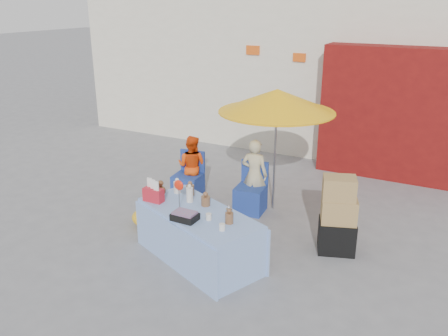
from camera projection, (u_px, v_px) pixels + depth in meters
The scene contains 10 objects.
ground at pixel (198, 241), 7.16m from camera, with size 80.00×80.00×0.00m, color slate.
backdrop at pixel (364, 12), 12.13m from camera, with size 14.00×8.00×7.80m.
market_table at pixel (199, 235), 6.55m from camera, with size 2.09×1.55×1.15m.
chair_left at pixel (188, 184), 8.63m from camera, with size 0.53×0.52×0.85m.
chair_right at pixel (251, 197), 8.07m from camera, with size 0.53×0.52×0.85m.
vendor_orange at pixel (192, 166), 8.63m from camera, with size 0.55×0.43×1.14m, color #F1480C.
vendor_beige at pixel (254, 175), 8.06m from camera, with size 0.45×0.30×1.25m, color #C5B88B.
umbrella at pixel (277, 101), 7.62m from camera, with size 1.90×1.90×2.09m.
box_stack at pixel (338, 218), 6.71m from camera, with size 0.62×0.57×1.14m.
tarp_bundle at pixel (151, 218), 7.57m from camera, with size 0.64×0.51×0.29m, color gold.
Camera 1 is at (3.33, -5.44, 3.47)m, focal length 38.00 mm.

